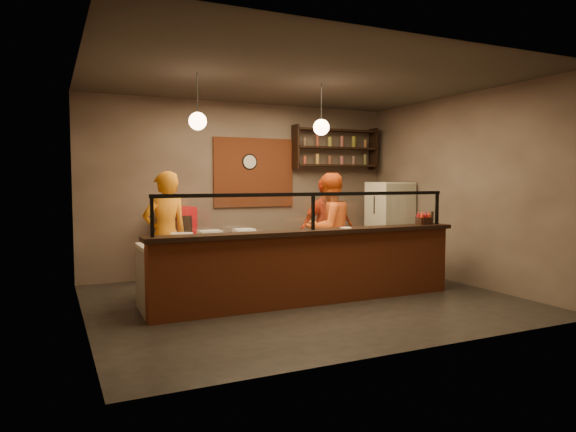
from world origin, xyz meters
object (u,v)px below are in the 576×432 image
pizza_dough (334,235)px  condiment_caddy (424,221)px  cook_left (165,236)px  pepper_mill (432,218)px  cook_right (327,228)px  red_cooler (177,244)px  wall_clock (249,162)px  cook_mid (329,229)px  fridge (390,227)px

pizza_dough → condiment_caddy: condiment_caddy is taller
cook_left → pepper_mill: size_ratio=9.65×
cook_right → pepper_mill: (1.09, -1.48, 0.26)m
pizza_dough → red_cooler: bearing=136.9°
cook_right → red_cooler: bearing=-21.6°
wall_clock → condiment_caddy: bearing=-54.9°
cook_mid → red_cooler: bearing=-41.2°
cook_mid → fridge: size_ratio=1.09×
condiment_caddy → wall_clock: bearing=125.1°
cook_left → fridge: bearing=173.9°
pizza_dough → cook_right: bearing=66.2°
cook_right → condiment_caddy: (0.89, -1.52, 0.21)m
cook_left → condiment_caddy: size_ratio=9.40×
wall_clock → pepper_mill: size_ratio=1.54×
wall_clock → cook_mid: size_ratio=0.16×
wall_clock → red_cooler: wall_clock is taller
wall_clock → cook_mid: wall_clock is taller
cook_left → fridge: 4.46m
red_cooler → condiment_caddy: bearing=-39.8°
cook_left → cook_right: 2.96m
wall_clock → pizza_dough: (0.57, -2.20, -1.19)m
condiment_caddy → cook_mid: bearing=134.0°
wall_clock → cook_right: 1.97m
red_cooler → pizza_dough: bearing=-47.5°
cook_left → cook_mid: cook_left is taller
cook_mid → pizza_dough: cook_mid is taller
condiment_caddy → pepper_mill: size_ratio=1.03×
cook_right → cook_left: bearing=5.7°
wall_clock → cook_left: 2.74m
fridge → red_cooler: fridge is taller
cook_right → condiment_caddy: size_ratio=8.99×
red_cooler → condiment_caddy: (3.36, -2.39, 0.47)m
pizza_dough → fridge: bearing=31.6°
cook_left → pepper_mill: bearing=151.4°
fridge → red_cooler: bearing=167.9°
wall_clock → red_cooler: size_ratio=0.23×
cook_right → condiment_caddy: cook_right is taller
cook_mid → fridge: 1.77m
cook_left → condiment_caddy: 3.99m
cook_mid → pizza_dough: size_ratio=4.13×
cook_left → red_cooler: (0.46, 1.27, -0.29)m
cook_right → condiment_caddy: bearing=118.4°
wall_clock → pepper_mill: bearing=-51.9°
pizza_dough → pepper_mill: (1.53, -0.47, 0.25)m
wall_clock → cook_left: bearing=-140.5°
cook_right → pepper_mill: 1.86m
red_cooler → pepper_mill: size_ratio=6.66×
red_cooler → cook_right: bearing=-24.0°
cook_right → red_cooler: (-2.47, 0.88, -0.25)m
pizza_dough → cook_left: bearing=166.0°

